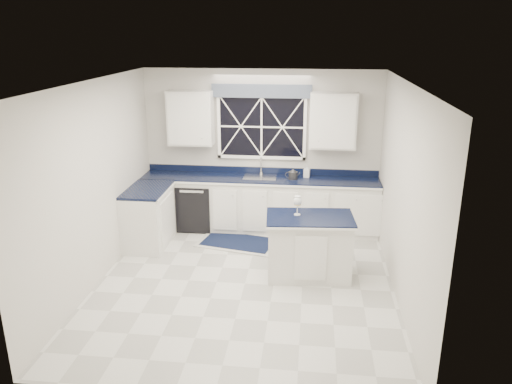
# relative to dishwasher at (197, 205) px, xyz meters

# --- Properties ---
(ground) EXTENTS (4.50, 4.50, 0.00)m
(ground) POSITION_rel_dishwasher_xyz_m (1.10, -1.95, -0.41)
(ground) COLOR silver
(ground) RESTS_ON ground
(back_wall) EXTENTS (4.00, 0.10, 2.70)m
(back_wall) POSITION_rel_dishwasher_xyz_m (1.10, 0.30, 0.94)
(back_wall) COLOR beige
(back_wall) RESTS_ON ground
(base_cabinets) EXTENTS (3.99, 1.60, 0.90)m
(base_cabinets) POSITION_rel_dishwasher_xyz_m (0.77, -0.17, 0.04)
(base_cabinets) COLOR silver
(base_cabinets) RESTS_ON ground
(countertop) EXTENTS (3.98, 0.64, 0.04)m
(countertop) POSITION_rel_dishwasher_xyz_m (1.10, 0.00, 0.51)
(countertop) COLOR black
(countertop) RESTS_ON base_cabinets
(dishwasher) EXTENTS (0.60, 0.58, 0.82)m
(dishwasher) POSITION_rel_dishwasher_xyz_m (0.00, 0.00, 0.00)
(dishwasher) COLOR black
(dishwasher) RESTS_ON ground
(window) EXTENTS (1.65, 0.09, 1.26)m
(window) POSITION_rel_dishwasher_xyz_m (1.10, 0.25, 1.42)
(window) COLOR black
(window) RESTS_ON ground
(upper_cabinets) EXTENTS (3.10, 0.34, 0.90)m
(upper_cabinets) POSITION_rel_dishwasher_xyz_m (1.10, 0.13, 1.49)
(upper_cabinets) COLOR silver
(upper_cabinets) RESTS_ON ground
(faucet) EXTENTS (0.05, 0.20, 0.30)m
(faucet) POSITION_rel_dishwasher_xyz_m (1.10, 0.19, 0.69)
(faucet) COLOR silver
(faucet) RESTS_ON countertop
(island) EXTENTS (1.23, 0.80, 0.88)m
(island) POSITION_rel_dishwasher_xyz_m (1.96, -1.60, 0.03)
(island) COLOR silver
(island) RESTS_ON ground
(rug) EXTENTS (1.39, 1.01, 0.02)m
(rug) POSITION_rel_dishwasher_xyz_m (0.81, -0.60, -0.40)
(rug) COLOR #B2B2AD
(rug) RESTS_ON ground
(kettle) EXTENTS (0.25, 0.16, 0.18)m
(kettle) POSITION_rel_dishwasher_xyz_m (1.65, -0.03, 0.61)
(kettle) COLOR #2D2D30
(kettle) RESTS_ON countertop
(wine_glass) EXTENTS (0.11, 0.11, 0.27)m
(wine_glass) POSITION_rel_dishwasher_xyz_m (1.78, -1.54, 0.66)
(wine_glass) COLOR silver
(wine_glass) RESTS_ON island
(soap_bottle) EXTENTS (0.11, 0.11, 0.22)m
(soap_bottle) POSITION_rel_dishwasher_xyz_m (1.88, 0.11, 0.64)
(soap_bottle) COLOR silver
(soap_bottle) RESTS_ON countertop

